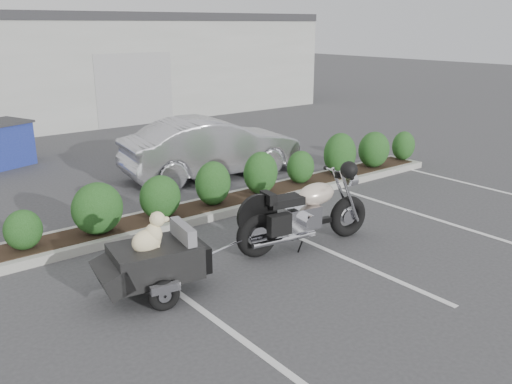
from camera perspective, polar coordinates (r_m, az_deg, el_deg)
ground at (r=8.76m, az=-0.92°, el=-6.84°), size 90.00×90.00×0.00m
planter_kerb at (r=10.95m, az=-3.73°, el=-1.44°), size 12.00×1.00×0.15m
motorcycle at (r=9.00m, az=5.23°, el=-2.24°), size 2.55×1.00×1.47m
pet_trailer at (r=7.54m, az=-10.68°, el=-7.05°), size 2.06×1.17×1.22m
sedan at (r=13.23m, az=-4.62°, el=4.73°), size 4.52×2.08×1.44m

